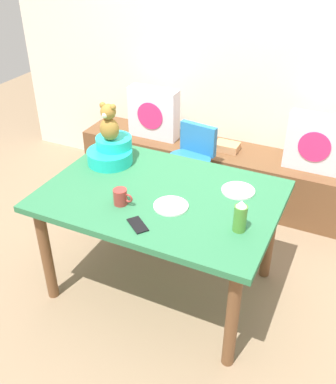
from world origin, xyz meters
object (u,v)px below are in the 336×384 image
(infant_seat_teal, at_px, (111,152))
(pillow_floral_left, at_px, (154,113))
(book_stack, at_px, (227,147))
(highchair, at_px, (189,162))
(cell_phone, at_px, (138,225))
(pillow_floral_right, at_px, (316,143))
(dining_table, at_px, (161,206))
(ketchup_bottle, at_px, (240,216))
(dinner_plate_near, at_px, (238,191))
(coffee_mug, at_px, (121,197))
(teddy_bear, at_px, (109,123))
(dinner_plate_far, at_px, (171,206))

(infant_seat_teal, bearing_deg, pillow_floral_left, 100.94)
(book_stack, relative_size, highchair, 0.25)
(cell_phone, bearing_deg, book_stack, 38.69)
(pillow_floral_right, relative_size, highchair, 0.56)
(dining_table, relative_size, ketchup_bottle, 7.54)
(highchair, distance_m, dinner_plate_near, 0.84)
(pillow_floral_right, distance_m, book_stack, 0.72)
(coffee_mug, xyz_separation_m, cell_phone, (0.18, -0.14, -0.04))
(infant_seat_teal, relative_size, dinner_plate_near, 1.65)
(pillow_floral_left, bearing_deg, teddy_bear, -79.06)
(dining_table, bearing_deg, pillow_floral_left, 118.71)
(infant_seat_teal, height_order, ketchup_bottle, ketchup_bottle)
(dinner_plate_near, xyz_separation_m, dinner_plate_far, (-0.30, -0.32, 0.00))
(pillow_floral_left, relative_size, highchair, 0.56)
(teddy_bear, relative_size, dinner_plate_near, 1.25)
(coffee_mug, bearing_deg, dinner_plate_far, 19.33)
(pillow_floral_right, xyz_separation_m, cell_phone, (-0.68, -1.56, 0.06))
(pillow_floral_left, xyz_separation_m, ketchup_bottle, (1.20, -1.36, 0.15))
(dining_table, height_order, highchair, highchair)
(coffee_mug, bearing_deg, ketchup_bottle, 4.41)
(book_stack, distance_m, dinner_plate_near, 1.13)
(book_stack, height_order, highchair, highchair)
(dining_table, height_order, ketchup_bottle, ketchup_bottle)
(infant_seat_teal, bearing_deg, dining_table, -24.70)
(pillow_floral_right, bearing_deg, ketchup_bottle, -97.53)
(dining_table, distance_m, teddy_bear, 0.64)
(pillow_floral_right, bearing_deg, teddy_bear, -139.84)
(highchair, relative_size, infant_seat_teal, 2.39)
(highchair, xyz_separation_m, dinner_plate_far, (0.26, -0.91, 0.22))
(pillow_floral_left, distance_m, dinner_plate_near, 1.47)
(pillow_floral_left, distance_m, ketchup_bottle, 1.82)
(pillow_floral_right, relative_size, infant_seat_teal, 1.33)
(coffee_mug, bearing_deg, dinner_plate_near, 36.31)
(highchair, distance_m, teddy_bear, 0.83)
(infant_seat_teal, relative_size, ketchup_bottle, 1.78)
(book_stack, distance_m, highchair, 0.47)
(highchair, xyz_separation_m, ketchup_bottle, (0.68, -0.95, 0.31))
(highchair, bearing_deg, cell_phone, -81.13)
(infant_seat_teal, bearing_deg, dinner_plate_far, -28.81)
(pillow_floral_right, height_order, dinner_plate_near, pillow_floral_right)
(pillow_floral_left, relative_size, dining_table, 0.32)
(pillow_floral_left, relative_size, dinner_plate_far, 2.20)
(dinner_plate_near, relative_size, cell_phone, 1.39)
(book_stack, bearing_deg, coffee_mug, -96.59)
(highchair, xyz_separation_m, cell_phone, (0.18, -1.14, 0.22))
(pillow_floral_left, relative_size, coffee_mug, 3.67)
(infant_seat_teal, distance_m, cell_phone, 0.76)
(pillow_floral_left, xyz_separation_m, book_stack, (0.68, 0.02, -0.19))
(highchair, bearing_deg, ketchup_bottle, -54.41)
(teddy_bear, distance_m, dinner_plate_near, 0.92)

